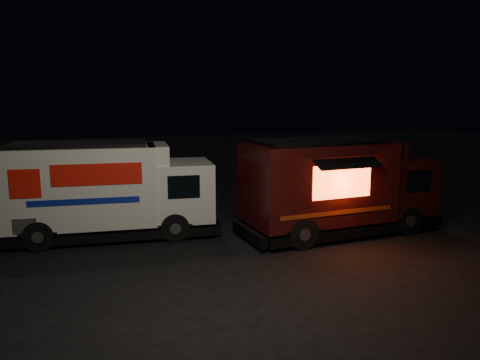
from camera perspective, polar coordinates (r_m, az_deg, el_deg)
ground at (r=12.44m, az=-2.85°, el=-9.36°), size 80.00×80.00×0.00m
white_truck at (r=14.41m, az=-15.49°, el=-1.15°), size 6.43×2.58×2.86m
red_truck at (r=14.64m, az=12.11°, el=-0.71°), size 6.46×2.89×2.92m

